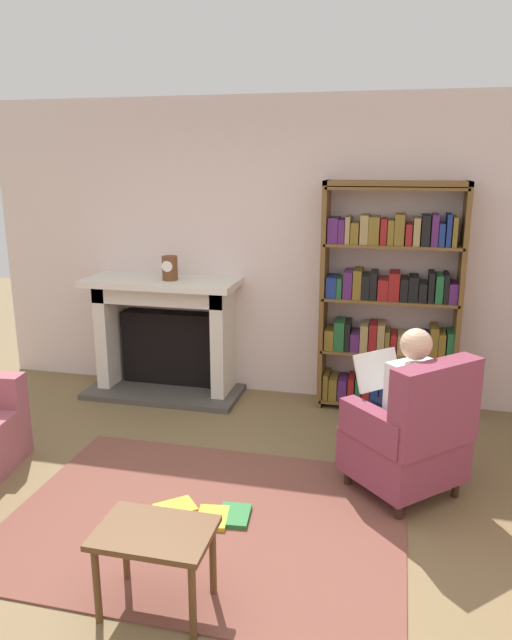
% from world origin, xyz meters
% --- Properties ---
extents(ground, '(14.00, 14.00, 0.00)m').
position_xyz_m(ground, '(0.00, 0.00, 0.00)').
color(ground, brown).
extents(back_wall, '(5.60, 0.10, 2.70)m').
position_xyz_m(back_wall, '(0.00, 2.55, 1.35)').
color(back_wall, beige).
rests_on(back_wall, ground).
extents(area_rug, '(2.40, 1.80, 0.01)m').
position_xyz_m(area_rug, '(0.00, 0.30, 0.01)').
color(area_rug, brown).
rests_on(area_rug, ground).
extents(fireplace, '(1.45, 0.64, 1.10)m').
position_xyz_m(fireplace, '(-1.03, 2.30, 0.58)').
color(fireplace, '#4C4742').
rests_on(fireplace, ground).
extents(mantel_clock, '(0.14, 0.14, 0.22)m').
position_xyz_m(mantel_clock, '(-0.93, 2.20, 1.21)').
color(mantel_clock, brown).
rests_on(mantel_clock, fireplace).
extents(bookshelf, '(1.17, 0.32, 1.99)m').
position_xyz_m(bookshelf, '(1.00, 2.33, 0.96)').
color(bookshelf, brown).
rests_on(bookshelf, ground).
extents(armchair_reading, '(0.89, 0.89, 0.97)m').
position_xyz_m(armchair_reading, '(1.21, 0.88, 0.42)').
color(armchair_reading, '#331E14').
rests_on(armchair_reading, ground).
extents(seated_reader, '(0.58, 0.58, 1.14)m').
position_xyz_m(seated_reader, '(1.12, 0.97, 0.62)').
color(seated_reader, white).
rests_on(seated_reader, ground).
extents(side_table, '(0.56, 0.39, 0.44)m').
position_xyz_m(side_table, '(0.00, -0.47, 0.37)').
color(side_table, brown).
rests_on(side_table, ground).
extents(scattered_books, '(0.63, 0.61, 0.04)m').
position_xyz_m(scattered_books, '(-0.03, 0.25, 0.03)').
color(scattered_books, gold).
rests_on(scattered_books, area_rug).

